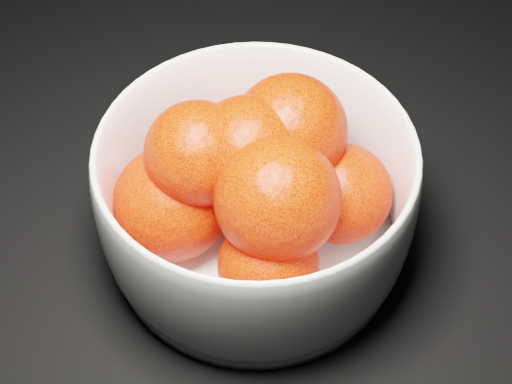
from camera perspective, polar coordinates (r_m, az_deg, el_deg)
The scene contains 2 objects.
bowl at distance 0.57m, azimuth 0.00°, elevation -0.40°, with size 0.25×0.25×0.12m.
orange_pile at distance 0.56m, azimuth -0.27°, elevation 1.21°, with size 0.19×0.18×0.14m.
Camera 1 is at (-0.03, -0.54, 0.50)m, focal length 50.00 mm.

